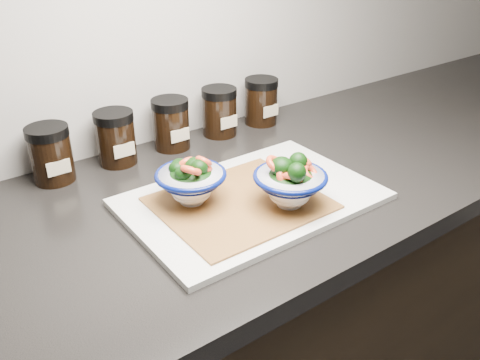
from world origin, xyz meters
TOP-DOWN VIEW (x-y plane):
  - countertop at (0.00, 1.45)m, footprint 3.50×0.60m
  - cutting_board at (0.05, 1.39)m, footprint 0.45×0.30m
  - bamboo_mat at (0.02, 1.38)m, footprint 0.28×0.24m
  - bowl_left at (-0.05, 1.44)m, footprint 0.13×0.13m
  - bowl_right at (0.09, 1.33)m, footprint 0.13×0.13m
  - spice_jar_a at (-0.21, 1.69)m, footprint 0.08×0.08m
  - spice_jar_b at (-0.07, 1.69)m, footprint 0.08×0.08m
  - spice_jar_c at (0.06, 1.69)m, footprint 0.08×0.08m
  - spice_jar_d at (0.19, 1.69)m, footprint 0.08×0.08m
  - spice_jar_e at (0.31, 1.69)m, footprint 0.08×0.08m

SIDE VIEW (x-z plane):
  - countertop at x=0.00m, z-range 0.86..0.90m
  - cutting_board at x=0.05m, z-range 0.90..0.91m
  - bamboo_mat at x=0.02m, z-range 0.91..0.92m
  - bowl_left at x=-0.05m, z-range 0.91..1.00m
  - spice_jar_a at x=-0.21m, z-range 0.90..1.01m
  - spice_jar_b at x=-0.07m, z-range 0.90..1.01m
  - spice_jar_c at x=0.06m, z-range 0.90..1.01m
  - spice_jar_d at x=0.19m, z-range 0.90..1.01m
  - spice_jar_e at x=0.31m, z-range 0.90..1.01m
  - bowl_right at x=0.09m, z-range 0.91..1.01m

